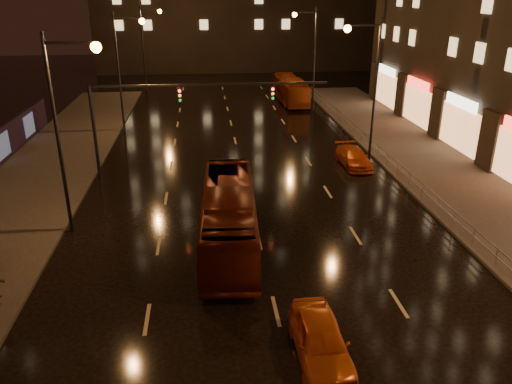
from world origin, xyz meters
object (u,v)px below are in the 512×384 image
at_px(bus_red, 229,216).
at_px(taxi_near, 321,340).
at_px(bus_curb, 291,90).
at_px(taxi_far, 354,157).

distance_m(bus_red, taxi_near, 9.08).
bearing_deg(bus_curb, bus_red, -106.32).
bearing_deg(taxi_far, bus_curb, 90.10).
relative_size(bus_curb, taxi_far, 2.25).
bearing_deg(taxi_near, taxi_far, 70.64).
relative_size(bus_curb, taxi_near, 2.31).
relative_size(bus_red, bus_curb, 1.08).
distance_m(bus_curb, taxi_far, 21.95).
bearing_deg(bus_red, taxi_near, -70.19).
xyz_separation_m(bus_red, taxi_far, (9.50, 10.84, -0.85)).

